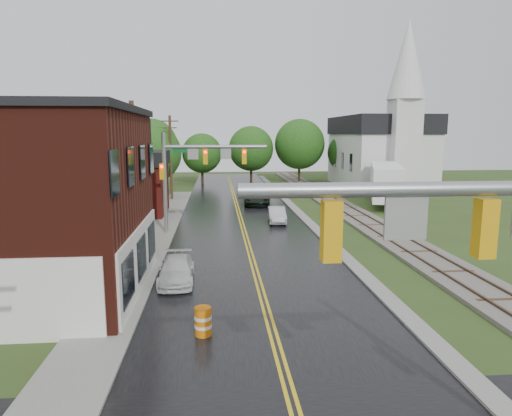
{
  "coord_description": "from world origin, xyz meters",
  "views": [
    {
      "loc": [
        -1.94,
        -5.42,
        7.14
      ],
      "look_at": [
        -0.03,
        16.64,
        3.5
      ],
      "focal_mm": 32.0,
      "sensor_mm": 36.0,
      "label": 1
    }
  ],
  "objects": [
    {
      "name": "main_road",
      "position": [
        0.0,
        30.0,
        0.0
      ],
      "size": [
        10.0,
        90.0,
        0.02
      ],
      "primitive_type": "cube",
      "color": "black",
      "rests_on": "ground"
    },
    {
      "name": "curb_right",
      "position": [
        5.4,
        35.0,
        0.0
      ],
      "size": [
        0.8,
        70.0,
        0.12
      ],
      "primitive_type": "cube",
      "color": "gray",
      "rests_on": "ground"
    },
    {
      "name": "sidewalk_left",
      "position": [
        -6.2,
        25.0,
        0.0
      ],
      "size": [
        2.4,
        50.0,
        0.12
      ],
      "primitive_type": "cube",
      "color": "gray",
      "rests_on": "ground"
    },
    {
      "name": "yellow_house",
      "position": [
        -11.0,
        26.0,
        3.2
      ],
      "size": [
        8.0,
        7.0,
        6.4
      ],
      "primitive_type": "cube",
      "color": "tan",
      "rests_on": "ground"
    },
    {
      "name": "darkred_building",
      "position": [
        -10.0,
        35.0,
        2.2
      ],
      "size": [
        7.0,
        6.0,
        4.4
      ],
      "primitive_type": "cube",
      "color": "#3F0F0C",
      "rests_on": "ground"
    },
    {
      "name": "church",
      "position": [
        20.0,
        53.74,
        5.83
      ],
      "size": [
        10.4,
        18.4,
        20.0
      ],
      "color": "silver",
      "rests_on": "ground"
    },
    {
      "name": "railroad",
      "position": [
        10.0,
        35.0,
        0.11
      ],
      "size": [
        3.2,
        80.0,
        0.3
      ],
      "color": "#59544C",
      "rests_on": "ground"
    },
    {
      "name": "traffic_signal_far",
      "position": [
        -3.47,
        27.0,
        4.97
      ],
      "size": [
        7.34,
        0.43,
        7.2
      ],
      "color": "gray",
      "rests_on": "ground"
    },
    {
      "name": "utility_pole_b",
      "position": [
        -6.8,
        22.0,
        4.72
      ],
      "size": [
        1.8,
        0.28,
        9.0
      ],
      "color": "#382616",
      "rests_on": "ground"
    },
    {
      "name": "utility_pole_c",
      "position": [
        -6.8,
        44.0,
        4.72
      ],
      "size": [
        1.8,
        0.28,
        9.0
      ],
      "color": "#382616",
      "rests_on": "ground"
    },
    {
      "name": "tree_left_b",
      "position": [
        -17.85,
        31.9,
        5.72
      ],
      "size": [
        7.6,
        7.6,
        9.69
      ],
      "color": "black",
      "rests_on": "ground"
    },
    {
      "name": "tree_left_c",
      "position": [
        -13.85,
        39.9,
        4.51
      ],
      "size": [
        6.0,
        6.0,
        7.65
      ],
      "color": "black",
      "rests_on": "ground"
    },
    {
      "name": "tree_left_e",
      "position": [
        -8.85,
        45.9,
        4.81
      ],
      "size": [
        6.4,
        6.4,
        8.16
      ],
      "color": "black",
      "rests_on": "ground"
    },
    {
      "name": "suv_dark",
      "position": [
        2.08,
        39.79,
        0.75
      ],
      "size": [
        3.01,
        5.63,
        1.5
      ],
      "primitive_type": "imported",
      "rotation": [
        0.0,
        0.0,
        -0.1
      ],
      "color": "black",
      "rests_on": "ground"
    },
    {
      "name": "sedan_silver",
      "position": [
        2.83,
        30.41,
        0.63
      ],
      "size": [
        1.52,
        3.87,
        1.25
      ],
      "primitive_type": "imported",
      "rotation": [
        0.0,
        0.0,
        -0.05
      ],
      "color": "#B7B7BC",
      "rests_on": "ground"
    },
    {
      "name": "pickup_white",
      "position": [
        -3.94,
        16.06,
        0.59
      ],
      "size": [
        1.75,
        4.09,
        1.18
      ],
      "primitive_type": "imported",
      "rotation": [
        0.0,
        0.0,
        0.03
      ],
      "color": "silver",
      "rests_on": "ground"
    },
    {
      "name": "semi_trailer",
      "position": [
        15.22,
        39.51,
        2.34
      ],
      "size": [
        6.49,
        12.86,
        3.96
      ],
      "color": "black",
      "rests_on": "ground"
    },
    {
      "name": "construction_barrel",
      "position": [
        -2.5,
        10.0,
        0.53
      ],
      "size": [
        0.76,
        0.76,
        1.06
      ],
      "primitive_type": "cylinder",
      "rotation": [
        0.0,
        0.0,
        0.35
      ],
      "color": "#D46A09",
      "rests_on": "ground"
    }
  ]
}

